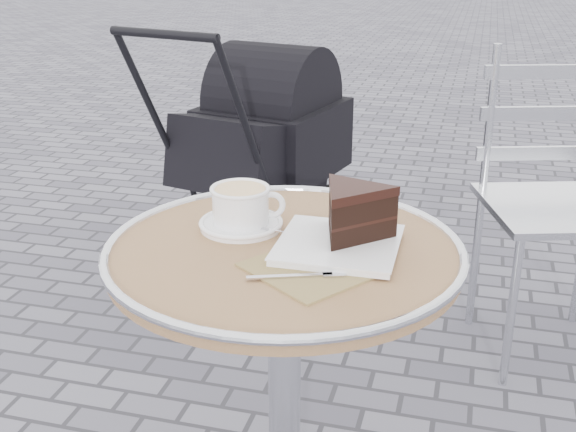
% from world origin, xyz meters
% --- Properties ---
extents(cafe_table, '(0.72, 0.72, 0.74)m').
position_xyz_m(cafe_table, '(0.00, 0.00, 0.57)').
color(cafe_table, silver).
rests_on(cafe_table, ground).
extents(cappuccino_set, '(0.20, 0.17, 0.09)m').
position_xyz_m(cappuccino_set, '(-0.11, 0.08, 0.77)').
color(cappuccino_set, white).
rests_on(cappuccino_set, cafe_table).
extents(cake_plate_set, '(0.31, 0.38, 0.13)m').
position_xyz_m(cake_plate_set, '(0.12, 0.04, 0.79)').
color(cake_plate_set, '#8D724D').
rests_on(cake_plate_set, cafe_table).
extents(bistro_chair, '(0.56, 0.56, 0.99)m').
position_xyz_m(bistro_chair, '(0.59, 1.08, 0.61)').
color(bistro_chair, silver).
rests_on(bistro_chair, ground).
extents(baby_stroller, '(0.65, 1.06, 1.03)m').
position_xyz_m(baby_stroller, '(-0.51, 1.49, 0.46)').
color(baby_stroller, black).
rests_on(baby_stroller, ground).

